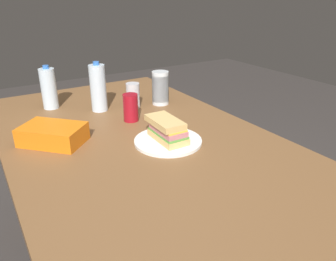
# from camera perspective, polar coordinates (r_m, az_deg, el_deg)

# --- Properties ---
(dining_table) EXTENTS (1.70, 0.98, 0.76)m
(dining_table) POSITION_cam_1_polar(r_m,az_deg,el_deg) (1.34, -4.80, -4.80)
(dining_table) COLOR brown
(dining_table) RESTS_ON ground_plane
(paper_plate) EXTENTS (0.26, 0.26, 0.01)m
(paper_plate) POSITION_cam_1_polar(r_m,az_deg,el_deg) (1.26, -0.00, -1.83)
(paper_plate) COLOR white
(paper_plate) RESTS_ON dining_table
(sandwich) EXTENTS (0.18, 0.10, 0.08)m
(sandwich) POSITION_cam_1_polar(r_m,az_deg,el_deg) (1.24, -0.16, 0.16)
(sandwich) COLOR #DBB26B
(sandwich) RESTS_ON paper_plate
(soda_can_red) EXTENTS (0.07, 0.07, 0.12)m
(soda_can_red) POSITION_cam_1_polar(r_m,az_deg,el_deg) (1.46, -6.48, 3.96)
(soda_can_red) COLOR maroon
(soda_can_red) RESTS_ON dining_table
(chip_bag) EXTENTS (0.27, 0.27, 0.07)m
(chip_bag) POSITION_cam_1_polar(r_m,az_deg,el_deg) (1.32, -19.33, -0.63)
(chip_bag) COLOR orange
(chip_bag) RESTS_ON dining_table
(water_bottle_tall) EXTENTS (0.07, 0.07, 0.21)m
(water_bottle_tall) POSITION_cam_1_polar(r_m,az_deg,el_deg) (1.70, -19.95, 6.86)
(water_bottle_tall) COLOR silver
(water_bottle_tall) RESTS_ON dining_table
(plastic_cup_stack) EXTENTS (0.08, 0.08, 0.17)m
(plastic_cup_stack) POSITION_cam_1_polar(r_m,az_deg,el_deg) (1.67, -1.34, 7.38)
(plastic_cup_stack) COLOR silver
(plastic_cup_stack) RESTS_ON dining_table
(water_bottle_spare) EXTENTS (0.08, 0.08, 0.24)m
(water_bottle_spare) POSITION_cam_1_polar(r_m,az_deg,el_deg) (1.60, -12.01, 7.23)
(water_bottle_spare) COLOR silver
(water_bottle_spare) RESTS_ON dining_table
(soda_can_silver) EXTENTS (0.07, 0.07, 0.12)m
(soda_can_silver) POSITION_cam_1_polar(r_m,az_deg,el_deg) (1.63, -6.09, 6.06)
(soda_can_silver) COLOR silver
(soda_can_silver) RESTS_ON dining_table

